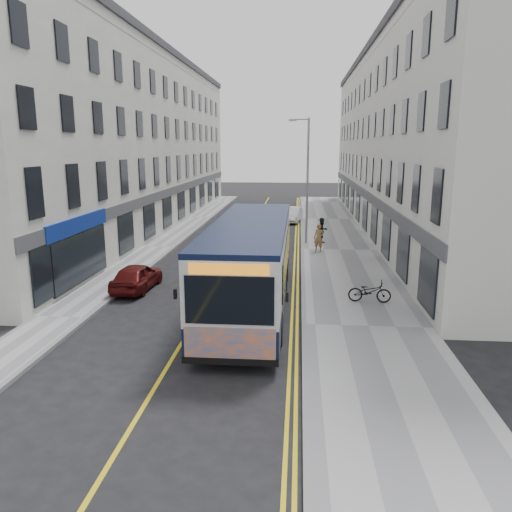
% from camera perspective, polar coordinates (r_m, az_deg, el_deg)
% --- Properties ---
extents(ground, '(140.00, 140.00, 0.00)m').
position_cam_1_polar(ground, '(19.47, -6.44, -6.46)').
color(ground, black).
rests_on(ground, ground).
extents(pavement_east, '(4.50, 64.00, 0.12)m').
position_cam_1_polar(pavement_east, '(30.79, 9.51, 0.63)').
color(pavement_east, '#949497').
rests_on(pavement_east, ground).
extents(pavement_west, '(2.00, 64.00, 0.12)m').
position_cam_1_polar(pavement_west, '(31.90, -11.07, 0.98)').
color(pavement_west, '#949497').
rests_on(pavement_west, ground).
extents(kerb_east, '(0.18, 64.00, 0.13)m').
position_cam_1_polar(kerb_east, '(30.68, 5.32, 0.72)').
color(kerb_east, slate).
rests_on(kerb_east, ground).
extents(kerb_west, '(0.18, 64.00, 0.13)m').
position_cam_1_polar(kerb_west, '(31.64, -9.32, 0.96)').
color(kerb_west, slate).
rests_on(kerb_west, ground).
extents(road_centre_line, '(0.12, 64.00, 0.01)m').
position_cam_1_polar(road_centre_line, '(30.92, -2.11, 0.74)').
color(road_centre_line, gold).
rests_on(road_centre_line, ground).
extents(road_dbl_yellow_inner, '(0.10, 64.00, 0.01)m').
position_cam_1_polar(road_dbl_yellow_inner, '(30.70, 4.48, 0.62)').
color(road_dbl_yellow_inner, gold).
rests_on(road_dbl_yellow_inner, ground).
extents(road_dbl_yellow_outer, '(0.10, 64.00, 0.01)m').
position_cam_1_polar(road_dbl_yellow_outer, '(30.70, 4.85, 0.61)').
color(road_dbl_yellow_outer, gold).
rests_on(road_dbl_yellow_outer, ground).
extents(terrace_east, '(6.00, 46.00, 13.00)m').
position_cam_1_polar(terrace_east, '(39.81, 16.56, 12.28)').
color(terrace_east, silver).
rests_on(terrace_east, ground).
extents(terrace_west, '(6.00, 46.00, 13.00)m').
position_cam_1_polar(terrace_west, '(41.07, -13.46, 12.44)').
color(terrace_west, silver).
rests_on(terrace_west, ground).
extents(streetlamp, '(1.32, 0.18, 8.00)m').
position_cam_1_polar(streetlamp, '(32.10, 5.77, 9.01)').
color(streetlamp, '#95989D').
rests_on(streetlamp, ground).
extents(city_bus, '(2.79, 11.97, 3.48)m').
position_cam_1_polar(city_bus, '(19.32, -0.62, -0.66)').
color(city_bus, black).
rests_on(city_bus, ground).
extents(bicycle, '(1.74, 0.72, 0.89)m').
position_cam_1_polar(bicycle, '(20.61, 12.85, -3.97)').
color(bicycle, black).
rests_on(bicycle, pavement_east).
extents(pedestrian_near, '(0.69, 0.55, 1.64)m').
position_cam_1_polar(pedestrian_near, '(29.88, 7.18, 2.07)').
color(pedestrian_near, olive).
rests_on(pedestrian_near, pavement_east).
extents(pedestrian_far, '(1.02, 0.98, 1.65)m').
position_cam_1_polar(pedestrian_far, '(32.53, 7.57, 2.91)').
color(pedestrian_far, black).
rests_on(pedestrian_far, pavement_east).
extents(car_white, '(1.79, 3.92, 1.25)m').
position_cam_1_polar(car_white, '(42.23, 4.17, 4.74)').
color(car_white, white).
rests_on(car_white, ground).
extents(car_maroon, '(1.63, 3.65, 1.22)m').
position_cam_1_polar(car_maroon, '(22.81, -13.47, -2.30)').
color(car_maroon, '#4E0E0D').
rests_on(car_maroon, ground).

